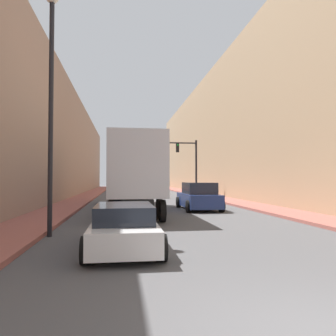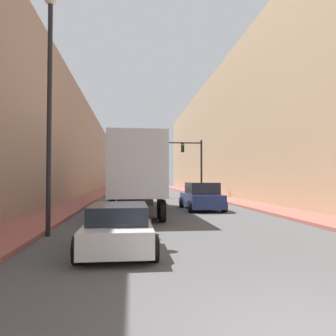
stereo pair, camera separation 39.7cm
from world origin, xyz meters
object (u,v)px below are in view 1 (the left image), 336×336
suv_car (199,197)px  semi_truck (133,173)px  street_lamp (51,82)px  sedan_car (124,227)px  traffic_signal_gantry (175,156)px

suv_car → semi_truck: bearing=176.0°
street_lamp → sedan_car: bearing=-43.3°
sedan_car → traffic_signal_gantry: bearing=77.5°
semi_truck → suv_car: bearing=-4.0°
traffic_signal_gantry → suv_car: bearing=-92.6°
sedan_car → suv_car: 11.79m
street_lamp → traffic_signal_gantry: bearing=70.3°
sedan_car → traffic_signal_gantry: (5.25, 23.76, 3.67)m
sedan_car → traffic_signal_gantry: traffic_signal_gantry is taller
suv_car → street_lamp: size_ratio=0.55×
sedan_car → street_lamp: 5.70m
traffic_signal_gantry → sedan_car: bearing=-102.5°
sedan_car → street_lamp: size_ratio=0.51×
traffic_signal_gantry → street_lamp: street_lamp is taller
suv_car → sedan_car: bearing=-113.3°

